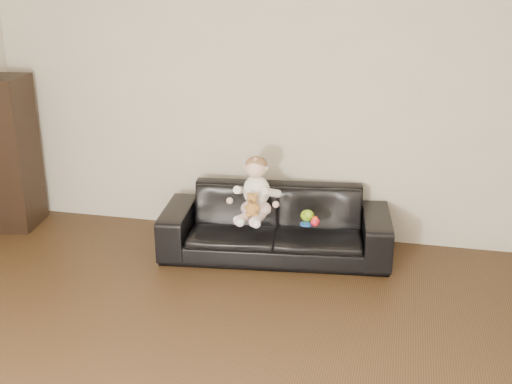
% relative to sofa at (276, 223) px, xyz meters
% --- Properties ---
extents(wall_back, '(5.00, 0.00, 5.00)m').
position_rel_sofa_xyz_m(wall_back, '(-0.28, 0.50, 1.01)').
color(wall_back, beige).
rests_on(wall_back, ground).
extents(sofa, '(2.04, 0.99, 0.57)m').
position_rel_sofa_xyz_m(sofa, '(0.00, 0.00, 0.00)').
color(sofa, black).
rests_on(sofa, floor).
extents(cabinet, '(0.43, 0.55, 1.46)m').
position_rel_sofa_xyz_m(cabinet, '(-2.58, 0.10, 0.44)').
color(cabinet, black).
rests_on(cabinet, floor).
extents(shelf_item, '(0.21, 0.27, 0.28)m').
position_rel_sofa_xyz_m(shelf_item, '(-2.56, 0.10, 0.77)').
color(shelf_item, silver).
rests_on(shelf_item, cabinet).
extents(baby, '(0.40, 0.48, 0.53)m').
position_rel_sofa_xyz_m(baby, '(-0.15, -0.11, 0.32)').
color(baby, silver).
rests_on(baby, sofa).
extents(teddy_bear, '(0.13, 0.13, 0.21)m').
position_rel_sofa_xyz_m(teddy_bear, '(-0.14, -0.27, 0.26)').
color(teddy_bear, '#A26E2E').
rests_on(teddy_bear, sofa).
extents(toy_green, '(0.13, 0.15, 0.09)m').
position_rel_sofa_xyz_m(toy_green, '(0.29, -0.10, 0.14)').
color(toy_green, '#86C417').
rests_on(toy_green, sofa).
extents(toy_rattle, '(0.08, 0.08, 0.08)m').
position_rel_sofa_xyz_m(toy_rattle, '(0.37, -0.20, 0.13)').
color(toy_rattle, red).
rests_on(toy_rattle, sofa).
extents(toy_blue_disc, '(0.12, 0.12, 0.01)m').
position_rel_sofa_xyz_m(toy_blue_disc, '(0.29, -0.19, 0.10)').
color(toy_blue_disc, blue).
rests_on(toy_blue_disc, sofa).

